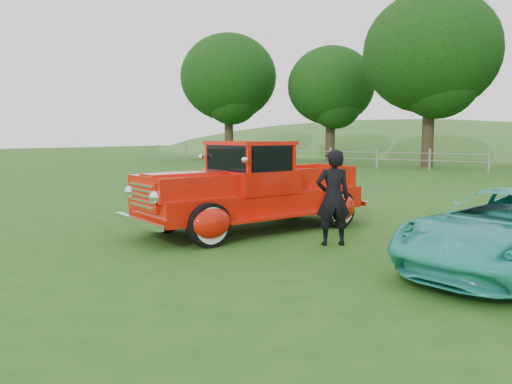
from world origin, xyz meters
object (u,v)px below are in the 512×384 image
Objects in this scene: tree_far_west at (229,78)px; red_pickup at (252,190)px; tree_mid_west at (331,86)px; tree_near_west at (431,53)px; man at (333,198)px.

tree_far_west is 31.02m from red_pickup.
red_pickup is (19.04, -23.81, -5.69)m from tree_far_west.
tree_mid_west is 0.81× the size of tree_near_west.
tree_near_west is at bearing -20.56° from tree_mid_west.
tree_far_west is at bearing -165.96° from tree_mid_west.
tree_near_west is at bearing 116.34° from red_pickup.
red_pickup reaches higher than man.
tree_far_west is 6.03× the size of man.
man is (1.95, -0.36, 0.03)m from red_pickup.
red_pickup is 1.98m from man.
tree_near_west reaches higher than man.
man is at bearing 8.17° from red_pickup.
tree_near_west is 23.79m from red_pickup.
tree_mid_west is 1.60× the size of red_pickup.
tree_mid_west is at bearing -104.92° from man.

